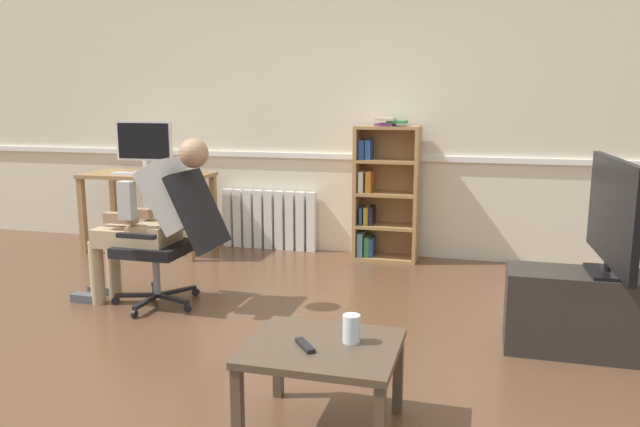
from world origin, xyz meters
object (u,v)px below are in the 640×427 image
(tv_screen, at_px, (612,214))
(spare_remote, at_px, (305,345))
(radiator, at_px, (269,220))
(coffee_table, at_px, (323,357))
(office_chair, at_px, (174,234))
(bookshelf, at_px, (383,193))
(drinking_glass, at_px, (351,329))
(computer_mouse, at_px, (168,174))
(imac_monitor, at_px, (144,143))
(tv_stand, at_px, (603,314))
(person_seated, at_px, (152,216))
(keyboard, at_px, (135,174))
(computer_desk, at_px, (148,185))

(tv_screen, distance_m, spare_remote, 1.93)
(radiator, distance_m, coffee_table, 3.42)
(office_chair, relative_size, spare_remote, 6.45)
(bookshelf, bearing_deg, drinking_glass, -83.06)
(coffee_table, height_order, drinking_glass, drinking_glass)
(computer_mouse, bearing_deg, office_chair, -59.69)
(radiator, height_order, spare_remote, radiator)
(bookshelf, distance_m, tv_screen, 2.41)
(tv_screen, distance_m, coffee_table, 1.87)
(imac_monitor, height_order, tv_screen, imac_monitor)
(office_chair, relative_size, tv_stand, 0.90)
(person_seated, relative_size, tv_screen, 1.16)
(computer_mouse, distance_m, coffee_table, 3.44)
(bookshelf, distance_m, office_chair, 2.07)
(office_chair, bearing_deg, keyboard, -138.99)
(tv_screen, bearing_deg, office_chair, 85.23)
(office_chair, xyz_separation_m, tv_screen, (2.76, -0.12, 0.30))
(keyboard, xyz_separation_m, radiator, (1.13, 0.53, -0.48))
(computer_desk, height_order, spare_remote, computer_desk)
(computer_desk, height_order, computer_mouse, computer_mouse)
(drinking_glass, bearing_deg, bookshelf, 96.94)
(office_chair, bearing_deg, person_seated, -90.00)
(imac_monitor, xyz_separation_m, keyboard, (0.02, -0.22, -0.27))
(office_chair, bearing_deg, tv_screen, 87.97)
(radiator, distance_m, office_chair, 1.81)
(drinking_glass, bearing_deg, imac_monitor, 133.75)
(tv_screen, bearing_deg, imac_monitor, 65.16)
(computer_desk, height_order, bookshelf, bookshelf)
(computer_mouse, distance_m, tv_screen, 3.78)
(computer_desk, distance_m, person_seated, 1.65)
(imac_monitor, relative_size, person_seated, 0.50)
(bookshelf, bearing_deg, person_seated, -128.56)
(keyboard, xyz_separation_m, computer_mouse, (0.33, 0.02, 0.01))
(imac_monitor, bearing_deg, tv_stand, -22.47)
(computer_desk, xyz_separation_m, person_seated, (0.87, -1.40, 0.00))
(keyboard, relative_size, computer_mouse, 4.32)
(keyboard, bearing_deg, radiator, 25.16)
(radiator, relative_size, spare_remote, 6.34)
(person_seated, bearing_deg, computer_desk, -147.88)
(radiator, bearing_deg, drinking_glass, -64.02)
(imac_monitor, distance_m, keyboard, 0.35)
(person_seated, bearing_deg, spare_remote, 48.16)
(tv_stand, height_order, tv_screen, tv_screen)
(computer_mouse, xyz_separation_m, spare_remote, (2.11, -2.67, -0.36))
(computer_desk, xyz_separation_m, tv_screen, (3.80, -1.52, 0.18))
(computer_desk, xyz_separation_m, coffee_table, (2.47, -2.74, -0.29))
(office_chair, distance_m, person_seated, 0.21)
(computer_desk, xyz_separation_m, bookshelf, (2.22, 0.29, -0.03))
(person_seated, distance_m, spare_remote, 2.08)
(keyboard, bearing_deg, computer_desk, 71.21)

